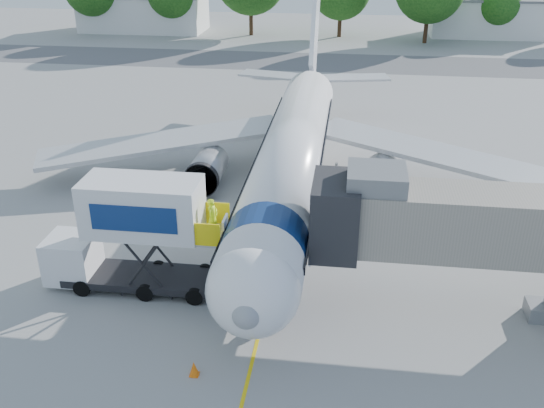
# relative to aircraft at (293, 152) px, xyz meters

# --- Properties ---
(ground) EXTENTS (160.00, 160.00, 0.00)m
(ground) POSITION_rel_aircraft_xyz_m (0.00, -4.12, -2.95)
(ground) COLOR #989795
(ground) RESTS_ON ground
(guidance_line) EXTENTS (0.15, 70.00, 0.01)m
(guidance_line) POSITION_rel_aircraft_xyz_m (0.00, -4.12, -2.94)
(guidance_line) COLOR yellow
(guidance_line) RESTS_ON ground
(taxiway_strip) EXTENTS (120.00, 10.00, 0.01)m
(taxiway_strip) POSITION_rel_aircraft_xyz_m (0.00, 37.88, -2.94)
(taxiway_strip) COLOR #59595B
(taxiway_strip) RESTS_ON ground
(aircraft) EXTENTS (34.17, 37.73, 11.35)m
(aircraft) POSITION_rel_aircraft_xyz_m (0.00, 0.00, 0.00)
(aircraft) COLOR white
(aircraft) RESTS_ON ground
(jet_bridge) EXTENTS (13.90, 3.20, 6.60)m
(jet_bridge) POSITION_rel_aircraft_xyz_m (7.99, -11.12, 1.39)
(jet_bridge) COLOR gray
(jet_bridge) RESTS_ON ground
(catering_hiloader) EXTENTS (8.50, 2.44, 5.50)m
(catering_hiloader) POSITION_rel_aircraft_xyz_m (-6.27, -11.12, -0.19)
(catering_hiloader) COLOR black
(catering_hiloader) RESTS_ON ground
(safety_cone_b) EXTENTS (0.39, 0.39, 0.62)m
(safety_cone_b) POSITION_rel_aircraft_xyz_m (-2.07, -16.71, -2.65)
(safety_cone_b) COLOR orange
(safety_cone_b) RESTS_ON ground
(outbuilding_left) EXTENTS (18.40, 8.40, 5.30)m
(outbuilding_left) POSITION_rel_aircraft_xyz_m (-28.00, 55.88, -0.29)
(outbuilding_left) COLOR silver
(outbuilding_left) RESTS_ON ground
(outbuilding_right) EXTENTS (16.40, 7.40, 5.30)m
(outbuilding_right) POSITION_rel_aircraft_xyz_m (22.00, 57.88, -0.29)
(outbuilding_right) COLOR silver
(outbuilding_right) RESTS_ON ground
(tree_f) EXTENTS (5.94, 5.94, 7.57)m
(tree_f) POSITION_rel_aircraft_xyz_m (22.65, 55.90, 1.64)
(tree_f) COLOR #382314
(tree_f) RESTS_ON ground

